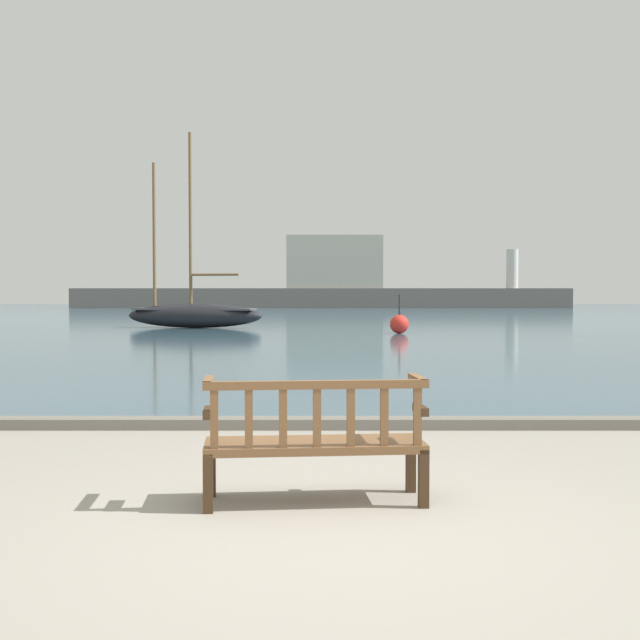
{
  "coord_description": "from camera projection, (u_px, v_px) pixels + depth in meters",
  "views": [
    {
      "loc": [
        -0.08,
        -5.14,
        1.55
      ],
      "look_at": [
        -0.06,
        10.0,
        1.0
      ],
      "focal_mm": 45.0,
      "sensor_mm": 36.0,
      "label": 1
    }
  ],
  "objects": [
    {
      "name": "ground_plane",
      "position": [
        331.0,
        530.0,
        5.19
      ],
      "size": [
        160.0,
        160.0,
        0.0
      ],
      "primitive_type": "plane",
      "color": "gray"
    },
    {
      "name": "sailboat_mid_starboard",
      "position": [
        193.0,
        313.0,
        31.76
      ],
      "size": [
        5.68,
        2.32,
        7.72
      ],
      "color": "black",
      "rests_on": "harbor_water"
    },
    {
      "name": "harbor_water",
      "position": [
        320.0,
        315.0,
        49.16
      ],
      "size": [
        100.0,
        80.0,
        0.08
      ],
      "primitive_type": "cube",
      "color": "#385666",
      "rests_on": "ground"
    },
    {
      "name": "park_bench",
      "position": [
        314.0,
        439.0,
        5.84
      ],
      "size": [
        1.64,
        0.66,
        0.92
      ],
      "color": "#3D2A19",
      "rests_on": "ground"
    },
    {
      "name": "quay_edge_kerb",
      "position": [
        326.0,
        423.0,
        9.03
      ],
      "size": [
        40.0,
        0.3,
        0.12
      ],
      "primitive_type": "cube",
      "color": "slate",
      "rests_on": "ground"
    },
    {
      "name": "channel_buoy",
      "position": [
        398.0,
        324.0,
        27.49
      ],
      "size": [
        0.65,
        0.65,
        1.35
      ],
      "color": "red",
      "rests_on": "harbor_water"
    },
    {
      "name": "far_breakwater",
      "position": [
        326.0,
        288.0,
        68.34
      ],
      "size": [
        42.35,
        2.4,
        6.26
      ],
      "color": "#66605B",
      "rests_on": "ground"
    }
  ]
}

